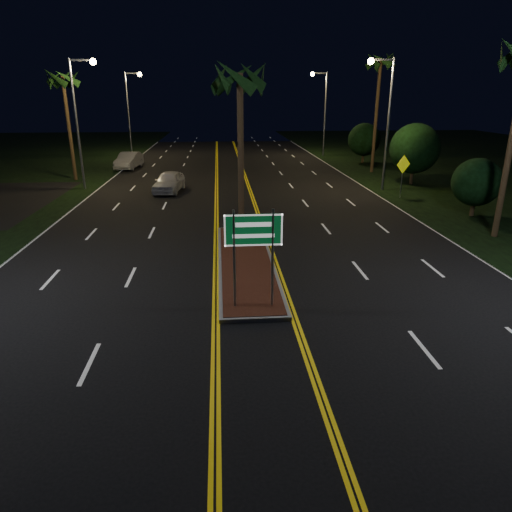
{
  "coord_description": "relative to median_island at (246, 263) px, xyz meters",
  "views": [
    {
      "loc": [
        -1.0,
        -10.57,
        6.6
      ],
      "look_at": [
        0.07,
        2.67,
        1.9
      ],
      "focal_mm": 32.0,
      "sensor_mm": 36.0,
      "label": 1
    }
  ],
  "objects": [
    {
      "name": "palm_right_far",
      "position": [
        12.8,
        23.0,
        9.06
      ],
      "size": [
        2.4,
        2.4,
        10.3
      ],
      "color": "#382819",
      "rests_on": "ground"
    },
    {
      "name": "palm_median",
      "position": [
        0.0,
        3.5,
        7.19
      ],
      "size": [
        2.4,
        2.4,
        8.3
      ],
      "color": "#382819",
      "rests_on": "ground"
    },
    {
      "name": "streetlight_right_far",
      "position": [
        10.61,
        35.0,
        5.57
      ],
      "size": [
        1.91,
        0.44,
        9.0
      ],
      "color": "gray",
      "rests_on": "ground"
    },
    {
      "name": "highway_sign",
      "position": [
        0.0,
        -4.2,
        2.32
      ],
      "size": [
        1.8,
        0.08,
        3.2
      ],
      "color": "gray",
      "rests_on": "ground"
    },
    {
      "name": "streetlight_left_mid",
      "position": [
        -10.61,
        17.0,
        5.57
      ],
      "size": [
        1.91,
        0.44,
        9.0
      ],
      "color": "gray",
      "rests_on": "ground"
    },
    {
      "name": "car_far",
      "position": [
        -9.5,
        26.92,
        0.79
      ],
      "size": [
        2.89,
        5.5,
        1.75
      ],
      "primitive_type": "imported",
      "rotation": [
        0.0,
        0.0,
        -0.13
      ],
      "color": "silver",
      "rests_on": "ground"
    },
    {
      "name": "streetlight_left_far",
      "position": [
        -10.61,
        37.0,
        5.57
      ],
      "size": [
        1.91,
        0.44,
        9.0
      ],
      "color": "gray",
      "rests_on": "ground"
    },
    {
      "name": "car_near",
      "position": [
        -4.62,
        15.48,
        0.76
      ],
      "size": [
        2.86,
        5.34,
        1.7
      ],
      "primitive_type": "imported",
      "rotation": [
        0.0,
        0.0,
        -0.14
      ],
      "color": "silver",
      "rests_on": "ground"
    },
    {
      "name": "warning_sign",
      "position": [
        11.23,
        12.11,
        1.8
      ],
      "size": [
        1.1,
        0.53,
        2.85
      ],
      "rotation": [
        0.0,
        0.0,
        0.43
      ],
      "color": "gray",
      "rests_on": "ground"
    },
    {
      "name": "streetlight_right_mid",
      "position": [
        10.61,
        15.0,
        5.57
      ],
      "size": [
        1.91,
        0.44,
        9.0
      ],
      "color": "gray",
      "rests_on": "ground"
    },
    {
      "name": "shrub_mid",
      "position": [
        14.0,
        17.0,
        2.64
      ],
      "size": [
        3.78,
        3.78,
        4.62
      ],
      "color": "#382819",
      "rests_on": "ground"
    },
    {
      "name": "median_island",
      "position": [
        0.0,
        0.0,
        0.0
      ],
      "size": [
        2.25,
        10.25,
        0.17
      ],
      "color": "gray",
      "rests_on": "ground"
    },
    {
      "name": "shrub_near",
      "position": [
        13.5,
        7.0,
        1.86
      ],
      "size": [
        2.7,
        2.7,
        3.3
      ],
      "color": "#382819",
      "rests_on": "ground"
    },
    {
      "name": "palm_left_far",
      "position": [
        -12.8,
        21.0,
        7.66
      ],
      "size": [
        2.4,
        2.4,
        8.8
      ],
      "color": "#382819",
      "rests_on": "ground"
    },
    {
      "name": "shrub_far",
      "position": [
        13.8,
        29.0,
        2.25
      ],
      "size": [
        3.24,
        3.24,
        3.96
      ],
      "color": "#382819",
      "rests_on": "ground"
    },
    {
      "name": "ground",
      "position": [
        0.0,
        -7.0,
        -0.08
      ],
      "size": [
        120.0,
        120.0,
        0.0
      ],
      "primitive_type": "plane",
      "color": "black",
      "rests_on": "ground"
    }
  ]
}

